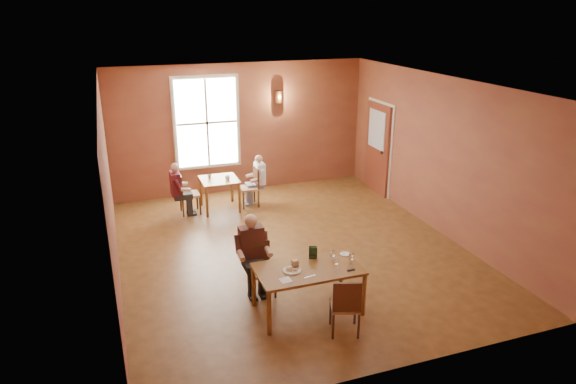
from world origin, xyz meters
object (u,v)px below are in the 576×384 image
object	(u,v)px
main_table	(308,289)
chair_diner_white	(249,187)
diner_main	(262,260)
chair_diner_main	(262,270)
chair_empty	(345,304)
second_table	(220,194)
diner_maroon	(188,188)
diner_white	(250,182)
chair_diner_maroon	(190,193)

from	to	relation	value
main_table	chair_diner_white	world-z (taller)	chair_diner_white
diner_main	chair_diner_white	world-z (taller)	diner_main
chair_diner_main	chair_diner_white	xyz separation A→B (m)	(0.81, 3.69, 0.02)
diner_main	chair_diner_white	distance (m)	3.81
chair_empty	second_table	distance (m)	5.01
diner_main	chair_diner_white	bearing A→B (deg)	-102.28
second_table	diner_maroon	xyz separation A→B (m)	(-0.68, 0.00, 0.22)
second_table	diner_main	bearing A→B (deg)	-92.45
main_table	chair_diner_white	size ratio (longest dim) A/B	1.73
second_table	chair_diner_white	size ratio (longest dim) A/B	0.91
main_table	chair_diner_main	size ratio (longest dim) A/B	1.81
main_table	chair_diner_main	xyz separation A→B (m)	(-0.50, 0.65, 0.06)
chair_diner_main	diner_main	size ratio (longest dim) A/B	0.68
chair_diner_white	diner_maroon	bearing A→B (deg)	90.00
diner_white	diner_main	bearing A→B (deg)	167.28
chair_diner_white	chair_diner_maroon	world-z (taller)	chair_diner_maroon
chair_diner_maroon	chair_empty	bearing A→B (deg)	14.33
chair_empty	diner_white	xyz separation A→B (m)	(0.06, 4.98, 0.12)
chair_diner_white	chair_diner_maroon	distance (m)	1.30
chair_diner_maroon	diner_maroon	xyz separation A→B (m)	(-0.03, 0.00, 0.12)
diner_main	chair_diner_maroon	world-z (taller)	diner_main
chair_diner_main	chair_diner_maroon	xyz separation A→B (m)	(-0.49, 3.69, 0.03)
diner_white	chair_diner_maroon	size ratio (longest dim) A/B	1.22
diner_main	chair_empty	size ratio (longest dim) A/B	1.43
main_table	diner_maroon	distance (m)	4.46
chair_empty	chair_diner_white	world-z (taller)	chair_diner_white
second_table	chair_diner_main	bearing A→B (deg)	-92.47
diner_maroon	chair_diner_main	bearing A→B (deg)	8.04
second_table	diner_white	world-z (taller)	diner_white
chair_diner_main	diner_main	distance (m)	0.20
chair_diner_main	chair_empty	world-z (taller)	chair_empty
chair_diner_main	chair_diner_white	distance (m)	3.77
second_table	chair_empty	bearing A→B (deg)	-82.89
main_table	diner_white	size ratio (longest dim) A/B	1.37
diner_main	second_table	size ratio (longest dim) A/B	1.54
diner_main	chair_empty	xyz separation A→B (m)	(0.78, -1.26, -0.18)
main_table	chair_empty	distance (m)	0.70
diner_main	main_table	bearing A→B (deg)	128.88
chair_diner_main	chair_empty	size ratio (longest dim) A/B	0.97
main_table	diner_maroon	xyz separation A→B (m)	(-1.02, 4.34, 0.21)
chair_empty	diner_white	distance (m)	4.98
diner_maroon	chair_diner_maroon	bearing A→B (deg)	90.00
diner_main	chair_diner_main	bearing A→B (deg)	-90.00
second_table	diner_white	bearing A→B (deg)	0.00
chair_diner_maroon	diner_main	bearing A→B (deg)	7.53
diner_main	second_table	bearing A→B (deg)	-92.45
chair_empty	diner_maroon	world-z (taller)	diner_maroon
chair_empty	chair_diner_maroon	world-z (taller)	chair_diner_maroon
chair_empty	chair_diner_white	distance (m)	4.98
main_table	chair_empty	world-z (taller)	chair_empty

